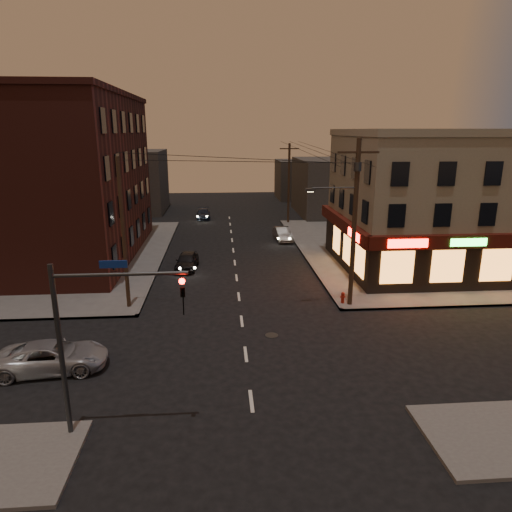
{
  "coord_description": "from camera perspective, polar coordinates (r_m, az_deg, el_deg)",
  "views": [
    {
      "loc": [
        -1.08,
        -20.15,
        10.57
      ],
      "look_at": [
        1.01,
        6.39,
        3.2
      ],
      "focal_mm": 32.0,
      "sensor_mm": 36.0,
      "label": 1
    }
  ],
  "objects": [
    {
      "name": "traffic_signal",
      "position": [
        16.52,
        -20.1,
        -8.37
      ],
      "size": [
        4.49,
        0.32,
        6.47
      ],
      "color": "#333538",
      "rests_on": "ground"
    },
    {
      "name": "sidewalk_ne",
      "position": [
        44.79,
        20.87,
        0.89
      ],
      "size": [
        24.0,
        28.0,
        0.15
      ],
      "primitive_type": "cube",
      "color": "#514F4C",
      "rests_on": "ground"
    },
    {
      "name": "sedan_near",
      "position": [
        36.17,
        -8.64,
        -0.6
      ],
      "size": [
        1.89,
        4.02,
        1.33
      ],
      "primitive_type": "imported",
      "rotation": [
        0.0,
        0.0,
        -0.08
      ],
      "color": "black",
      "rests_on": "ground"
    },
    {
      "name": "bg_building_ne_a",
      "position": [
        60.48,
        10.09,
        8.52
      ],
      "size": [
        10.0,
        12.0,
        7.0
      ],
      "primitive_type": "cube",
      "color": "#3F3D3A",
      "rests_on": "ground"
    },
    {
      "name": "pizza_building",
      "position": [
        38.0,
        22.3,
        6.42
      ],
      "size": [
        15.85,
        12.85,
        10.5
      ],
      "color": "gray",
      "rests_on": "sidewalk_ne"
    },
    {
      "name": "sidewalk_nw",
      "position": [
        43.92,
        -27.0,
        -0.08
      ],
      "size": [
        24.0,
        28.0,
        0.15
      ],
      "primitive_type": "cube",
      "color": "#514F4C",
      "rests_on": "ground"
    },
    {
      "name": "ground",
      "position": [
        22.77,
        -1.3,
        -12.18
      ],
      "size": [
        120.0,
        120.0,
        0.0
      ],
      "primitive_type": "plane",
      "color": "black",
      "rests_on": "ground"
    },
    {
      "name": "brick_apartment",
      "position": [
        41.57,
        -23.6,
        8.79
      ],
      "size": [
        12.0,
        20.0,
        13.0
      ],
      "primitive_type": "cube",
      "color": "#4C1E18",
      "rests_on": "sidewalk_nw"
    },
    {
      "name": "utility_pole_main",
      "position": [
        27.51,
        12.02,
        5.07
      ],
      "size": [
        4.2,
        0.44,
        10.0
      ],
      "color": "#382619",
      "rests_on": "sidewalk_ne"
    },
    {
      "name": "sedan_mid",
      "position": [
        45.2,
        3.35,
        2.76
      ],
      "size": [
        1.65,
        4.01,
        1.29
      ],
      "primitive_type": "imported",
      "rotation": [
        0.0,
        0.0,
        0.07
      ],
      "color": "#63605C",
      "rests_on": "ground"
    },
    {
      "name": "suv_cross",
      "position": [
        23.05,
        -24.11,
        -11.41
      ],
      "size": [
        5.04,
        2.69,
        1.35
      ],
      "primitive_type": "imported",
      "rotation": [
        0.0,
        0.0,
        1.67
      ],
      "color": "#96989F",
      "rests_on": "ground"
    },
    {
      "name": "sedan_far",
      "position": [
        56.81,
        -6.6,
        5.25
      ],
      "size": [
        1.8,
        4.11,
        1.18
      ],
      "primitive_type": "imported",
      "rotation": [
        0.0,
        0.0,
        0.04
      ],
      "color": "#171F2F",
      "rests_on": "ground"
    },
    {
      "name": "bg_building_ne_b",
      "position": [
        73.71,
        5.83,
        9.5
      ],
      "size": [
        8.0,
        8.0,
        6.0
      ],
      "primitive_type": "cube",
      "color": "#3F3D3A",
      "rests_on": "ground"
    },
    {
      "name": "utility_pole_west",
      "position": [
        27.89,
        -16.24,
        2.59
      ],
      "size": [
        0.24,
        0.24,
        9.0
      ],
      "primitive_type": "cylinder",
      "color": "#382619",
      "rests_on": "sidewalk_nw"
    },
    {
      "name": "bg_building_nw",
      "position": [
        63.62,
        -15.46,
        8.99
      ],
      "size": [
        9.0,
        10.0,
        8.0
      ],
      "primitive_type": "cube",
      "color": "#3F3D3A",
      "rests_on": "ground"
    },
    {
      "name": "utility_pole_far",
      "position": [
        53.07,
        4.12,
        9.03
      ],
      "size": [
        0.26,
        0.26,
        9.0
      ],
      "primitive_type": "cylinder",
      "color": "#382619",
      "rests_on": "sidewalk_ne"
    },
    {
      "name": "fire_hydrant",
      "position": [
        28.98,
        10.79,
        -5.06
      ],
      "size": [
        0.31,
        0.31,
        0.72
      ],
      "rotation": [
        0.0,
        0.0,
        -0.05
      ],
      "color": "maroon",
      "rests_on": "sidewalk_ne"
    }
  ]
}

